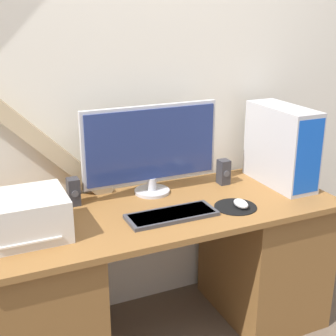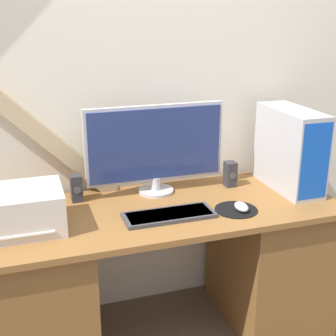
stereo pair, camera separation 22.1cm
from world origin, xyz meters
The scene contains 10 objects.
wall_back centered at (-0.01, 0.73, 1.35)m, with size 6.40×0.13×2.70m.
desk centered at (0.00, 0.34, 0.39)m, with size 1.75×0.68×0.75m.
monitor centered at (0.03, 0.55, 1.00)m, with size 0.73×0.19×0.46m.
keyboard centered at (0.00, 0.23, 0.76)m, with size 0.43×0.16×0.02m.
mousepad centered at (0.33, 0.20, 0.75)m, with size 0.21×0.21×0.00m.
mouse centered at (0.35, 0.18, 0.77)m, with size 0.06×0.10×0.04m.
computer_tower centered at (0.72, 0.39, 0.96)m, with size 0.18×0.45×0.43m.
printer centered at (-0.65, 0.31, 0.84)m, with size 0.36×0.31×0.18m.
speaker_left centered at (-0.38, 0.56, 0.82)m, with size 0.06×0.07×0.14m.
speaker_right centered at (0.44, 0.51, 0.82)m, with size 0.06×0.07×0.14m.
Camera 1 is at (-0.83, -1.57, 1.67)m, focal length 50.00 mm.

